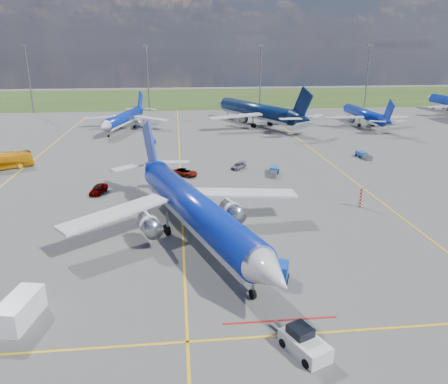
{
  "coord_description": "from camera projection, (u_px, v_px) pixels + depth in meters",
  "views": [
    {
      "loc": [
        -0.2,
        -49.26,
        22.47
      ],
      "look_at": [
        5.62,
        5.1,
        4.0
      ],
      "focal_mm": 35.0,
      "sensor_mm": 36.0,
      "label": 1
    }
  ],
  "objects": [
    {
      "name": "floodlight_masts",
      "position": [
        205.0,
        74.0,
        154.23
      ],
      "size": [
        202.2,
        0.5,
        22.7
      ],
      "color": "slate",
      "rests_on": "ground"
    },
    {
      "name": "service_van",
      "position": [
        20.0,
        310.0,
        37.08
      ],
      "size": [
        3.17,
        5.4,
        2.23
      ],
      "primitive_type": "cube",
      "rotation": [
        0.0,
        0.0,
        -0.2
      ],
      "color": "white",
      "rests_on": "ground"
    },
    {
      "name": "pushback_tug",
      "position": [
        304.0,
        343.0,
        33.47
      ],
      "size": [
        3.63,
        5.68,
        1.94
      ],
      "rotation": [
        0.0,
        0.0,
        0.43
      ],
      "color": "silver",
      "rests_on": "ground"
    },
    {
      "name": "grass_strip",
      "position": [
        177.0,
        98.0,
        194.92
      ],
      "size": [
        400.0,
        80.0,
        0.01
      ],
      "primitive_type": "cube",
      "color": "#2D4719",
      "rests_on": "ground"
    },
    {
      "name": "baggage_tug_e",
      "position": [
        363.0,
        155.0,
        91.21
      ],
      "size": [
        1.74,
        5.08,
        1.12
      ],
      "rotation": [
        0.0,
        0.0,
        0.09
      ],
      "color": "#1A4AA0",
      "rests_on": "ground"
    },
    {
      "name": "warning_post",
      "position": [
        361.0,
        197.0,
        63.3
      ],
      "size": [
        0.5,
        0.5,
        3.0
      ],
      "primitive_type": "cylinder",
      "color": "red",
      "rests_on": "ground"
    },
    {
      "name": "main_airliner",
      "position": [
        196.0,
        239.0,
        53.22
      ],
      "size": [
        45.49,
        51.96,
        11.41
      ],
      "primitive_type": null,
      "rotation": [
        0.0,
        0.0,
        0.33
      ],
      "color": "#0B26A7",
      "rests_on": "ground"
    },
    {
      "name": "baggage_tug_w",
      "position": [
        274.0,
        171.0,
        79.82
      ],
      "size": [
        2.82,
        5.39,
        1.17
      ],
      "rotation": [
        0.0,
        0.0,
        -0.29
      ],
      "color": "#1B62A5",
      "rests_on": "ground"
    },
    {
      "name": "taxiway_lines",
      "position": [
        181.0,
        174.0,
        79.73
      ],
      "size": [
        60.25,
        160.0,
        0.02
      ],
      "color": "yellow",
      "rests_on": "ground"
    },
    {
      "name": "service_car_a",
      "position": [
        99.0,
        189.0,
        69.29
      ],
      "size": [
        2.77,
        4.68,
        1.49
      ],
      "primitive_type": "imported",
      "rotation": [
        0.0,
        0.0,
        -0.24
      ],
      "color": "#999999",
      "rests_on": "ground"
    },
    {
      "name": "service_car_b",
      "position": [
        185.0,
        172.0,
        78.61
      ],
      "size": [
        5.18,
        4.46,
        1.32
      ],
      "primitive_type": "imported",
      "rotation": [
        0.0,
        0.0,
        0.98
      ],
      "color": "#999999",
      "rests_on": "ground"
    },
    {
      "name": "apron_bus",
      "position": [
        1.0,
        161.0,
        82.56
      ],
      "size": [
        10.94,
        7.56,
        3.08
      ],
      "primitive_type": "imported",
      "rotation": [
        0.0,
        0.0,
        2.07
      ],
      "color": "orange",
      "rests_on": "ground"
    },
    {
      "name": "ground",
      "position": [
        183.0,
        238.0,
        53.62
      ],
      "size": [
        400.0,
        400.0,
        0.0
      ],
      "primitive_type": "plane",
      "color": "#545452",
      "rests_on": "ground"
    },
    {
      "name": "bg_jet_nnw",
      "position": [
        125.0,
        129.0,
        122.4
      ],
      "size": [
        33.58,
        39.36,
        8.89
      ],
      "primitive_type": null,
      "rotation": [
        0.0,
        0.0,
        -0.25
      ],
      "color": "#0B26A7",
      "rests_on": "ground"
    },
    {
      "name": "bg_jet_n",
      "position": [
        256.0,
        125.0,
        128.77
      ],
      "size": [
        52.32,
        57.77,
        12.32
      ],
      "primitive_type": null,
      "rotation": [
        0.0,
        0.0,
        3.58
      ],
      "color": "#081A42",
      "rests_on": "ground"
    },
    {
      "name": "baggage_tug_c",
      "position": [
        151.0,
        142.0,
        103.43
      ],
      "size": [
        1.97,
        5.34,
        1.17
      ],
      "rotation": [
        0.0,
        0.0,
        -0.11
      ],
      "color": "navy",
      "rests_on": "ground"
    },
    {
      "name": "service_car_c",
      "position": [
        239.0,
        166.0,
        83.25
      ],
      "size": [
        3.62,
        4.18,
        1.15
      ],
      "primitive_type": "imported",
      "rotation": [
        0.0,
        0.0,
        -0.62
      ],
      "color": "#999999",
      "rests_on": "ground"
    },
    {
      "name": "bg_jet_ne",
      "position": [
        363.0,
        125.0,
        128.75
      ],
      "size": [
        26.53,
        34.7,
        9.04
      ],
      "primitive_type": null,
      "rotation": [
        0.0,
        0.0,
        3.15
      ],
      "color": "#0B26A7",
      "rests_on": "ground"
    },
    {
      "name": "uld_container",
      "position": [
        279.0,
        271.0,
        43.92
      ],
      "size": [
        2.35,
        2.6,
        1.71
      ],
      "primitive_type": "cube",
      "rotation": [
        0.0,
        0.0,
        -0.36
      ],
      "color": "#0D3CBB",
      "rests_on": "ground"
    }
  ]
}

